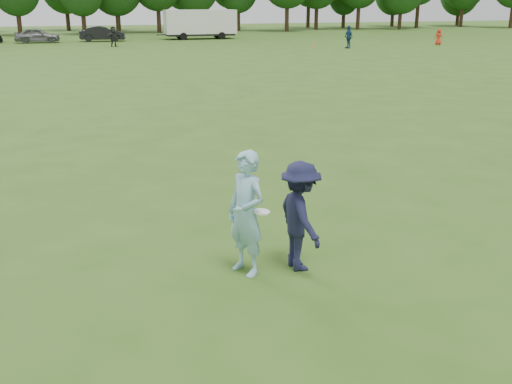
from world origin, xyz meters
TOP-DOWN VIEW (x-y plane):
  - ground at (0.00, 0.00)m, footprint 200.00×200.00m
  - thrower at (-1.21, -0.13)m, footprint 0.80×0.92m
  - defender at (-0.29, -0.23)m, footprint 0.78×1.27m
  - player_far_b at (21.14, 43.02)m, footprint 0.65×1.25m
  - player_far_c at (31.46, 44.10)m, footprint 0.91×0.77m
  - player_far_d at (0.45, 51.38)m, footprint 1.82×1.32m
  - car_e at (-6.76, 58.95)m, footprint 4.55×1.98m
  - car_f at (-0.14, 59.30)m, footprint 4.89×2.05m
  - field_cone at (18.92, 46.03)m, footprint 0.28×0.28m
  - disc_in_play at (-1.00, -0.33)m, footprint 0.28×0.28m
  - cargo_trailer at (10.75, 59.98)m, footprint 9.00×2.75m

SIDE VIEW (x-z plane):
  - ground at x=0.00m, z-range 0.00..0.00m
  - field_cone at x=18.92m, z-range 0.00..0.30m
  - car_e at x=-6.76m, z-range 0.00..1.53m
  - car_f at x=-0.14m, z-range 0.00..1.57m
  - player_far_c at x=31.46m, z-range 0.00..1.57m
  - defender at x=-0.29m, z-range 0.00..1.90m
  - player_far_d at x=0.45m, z-range 0.00..1.90m
  - player_far_b at x=21.14m, z-range 0.00..2.03m
  - thrower at x=-1.21m, z-range 0.00..2.13m
  - disc_in_play at x=-1.00m, z-range 1.11..1.17m
  - cargo_trailer at x=10.75m, z-range 0.18..3.38m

